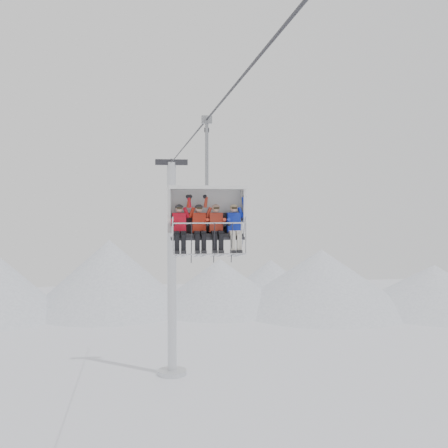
{
  "coord_description": "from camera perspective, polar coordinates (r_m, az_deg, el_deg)",
  "views": [
    {
      "loc": [
        -1.92,
        -12.87,
        10.97
      ],
      "look_at": [
        0.0,
        0.0,
        10.41
      ],
      "focal_mm": 45.0,
      "sensor_mm": 36.0,
      "label": 1
    }
  ],
  "objects": [
    {
      "name": "ridgeline",
      "position": [
        55.52,
        -8.1,
        -5.99
      ],
      "size": [
        72.0,
        21.0,
        7.0
      ],
      "color": "silver",
      "rests_on": "ground"
    },
    {
      "name": "lift_tower_right",
      "position": [
        35.3,
        -5.32,
        -6.01
      ],
      "size": [
        2.0,
        1.8,
        13.48
      ],
      "color": "silver",
      "rests_on": "ground"
    },
    {
      "name": "haul_cable",
      "position": [
        13.22,
        0.0,
        12.61
      ],
      "size": [
        0.06,
        50.0,
        0.06
      ],
      "primitive_type": "cylinder",
      "rotation": [
        1.57,
        0.0,
        0.0
      ],
      "color": "#2C2C31",
      "rests_on": "lift_tower_left"
    },
    {
      "name": "chairlift_carrier",
      "position": [
        16.5,
        -1.81,
        1.35
      ],
      "size": [
        2.25,
        1.17,
        3.98
      ],
      "color": "black",
      "rests_on": "haul_cable"
    },
    {
      "name": "skier_far_left",
      "position": [
        16.14,
        -4.55,
        -0.33
      ],
      "size": [
        0.39,
        1.69,
        1.55
      ],
      "color": "red",
      "rests_on": "chairlift_carrier"
    },
    {
      "name": "skier_center_left",
      "position": [
        16.19,
        -2.52,
        -0.31
      ],
      "size": [
        0.39,
        1.69,
        1.55
      ],
      "color": "#A92313",
      "rests_on": "chairlift_carrier"
    },
    {
      "name": "skier_center_right",
      "position": [
        16.24,
        -0.78,
        -0.3
      ],
      "size": [
        0.39,
        1.69,
        1.55
      ],
      "color": "#A42D1D",
      "rests_on": "chairlift_carrier"
    },
    {
      "name": "skier_far_right",
      "position": [
        16.32,
        1.05,
        -0.29
      ],
      "size": [
        0.39,
        1.69,
        1.55
      ],
      "color": "#1126A9",
      "rests_on": "chairlift_carrier"
    }
  ]
}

